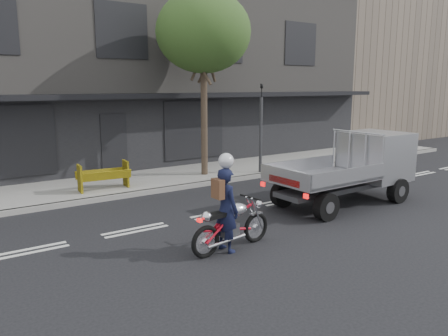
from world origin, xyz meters
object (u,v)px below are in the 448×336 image
traffic_light_pole (261,133)px  construction_barrier (106,177)px  flatbed_ute (366,160)px  street_tree (203,33)px  rider (226,210)px  motorcycle (232,224)px

traffic_light_pole → construction_barrier: (-5.96, 0.38, -1.05)m
flatbed_ute → traffic_light_pole: bearing=94.4°
traffic_light_pole → street_tree: bearing=157.0°
rider → flatbed_ute: size_ratio=0.39×
rider → motorcycle: bearing=-95.7°
motorcycle → construction_barrier: size_ratio=1.30×
construction_barrier → motorcycle: bearing=-84.7°
street_tree → flatbed_ute: 7.18m
motorcycle → rider: bearing=174.3°
traffic_light_pole → rider: 7.96m
motorcycle → construction_barrier: bearing=89.6°
rider → construction_barrier: 6.06m
construction_barrier → street_tree: bearing=6.8°
motorcycle → traffic_light_pole: bearing=40.6°
rider → flatbed_ute: flatbed_ute is taller
traffic_light_pole → construction_barrier: size_ratio=2.17×
motorcycle → flatbed_ute: (5.77, 1.09, 0.66)m
traffic_light_pole → motorcycle: size_ratio=1.66×
traffic_light_pole → construction_barrier: traffic_light_pole is taller
traffic_light_pole → motorcycle: bearing=-133.7°
rider → traffic_light_pole: bearing=-50.1°
rider → construction_barrier: size_ratio=1.10×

